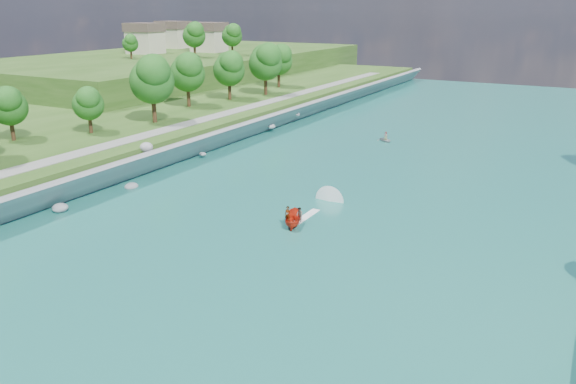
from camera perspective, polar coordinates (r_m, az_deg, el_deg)
The scene contains 11 objects.
ground at distance 49.21m, azimuth -5.47°, elevation -7.76°, with size 260.00×260.00×0.00m, color #2D5119.
river_water at distance 65.34m, azimuth 4.43°, elevation -0.99°, with size 55.00×240.00×0.10m, color #185C59.
berm_west at distance 96.13m, azimuth -23.81°, elevation 4.82°, with size 45.00×240.00×3.50m, color #2D5119.
ridge_west at distance 170.76m, azimuth -10.60°, elevation 12.22°, with size 60.00×120.00×9.00m, color #2D5119.
riprap_bank at distance 78.07m, azimuth -13.28°, elevation 3.12°, with size 4.88×236.00×4.49m.
riverside_path at distance 82.71m, azimuth -16.47°, elevation 4.95°, with size 3.00×200.00×0.10m, color gray.
ridge_houses at distance 177.89m, azimuth -11.31°, elevation 15.26°, with size 29.50×29.50×8.40m.
trees_west at distance 83.22m, azimuth -23.64°, elevation 8.45°, with size 18.10×152.74×13.88m.
trees_ridge at distance 158.05m, azimuth -8.55°, elevation 15.23°, with size 21.62×36.51×10.58m.
motorboat at distance 59.09m, azimuth 1.28°, elevation -2.32°, with size 3.60×18.92×2.16m.
raft at distance 96.02m, azimuth 9.88°, elevation 5.31°, with size 3.58×3.53×1.63m.
Camera 1 is at (25.43, -36.24, 21.50)m, focal length 35.00 mm.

